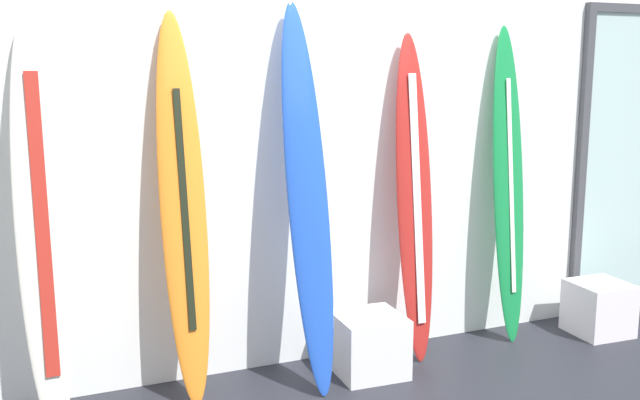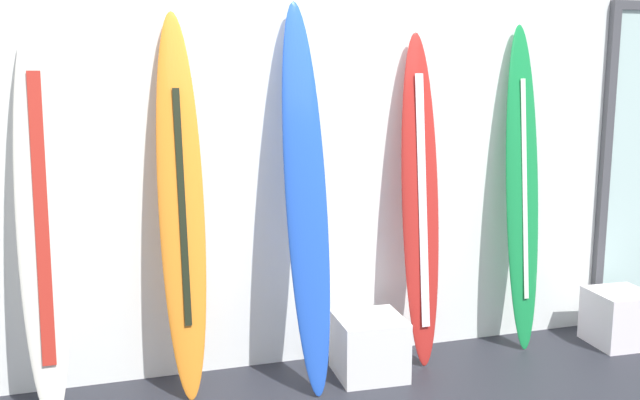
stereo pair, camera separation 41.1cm
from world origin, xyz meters
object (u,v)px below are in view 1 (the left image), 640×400
surfboard_cobalt (308,198)px  surfboard_crimson (414,199)px  surfboard_emerald (508,186)px  glass_door (638,157)px  surfboard_ivory (42,224)px  display_block_left (599,308)px  surfboard_sunset (183,210)px  display_block_center (369,344)px

surfboard_cobalt → surfboard_crimson: surfboard_cobalt is taller
surfboard_emerald → glass_door: 1.27m
surfboard_ivory → glass_door: size_ratio=0.94×
display_block_left → surfboard_ivory: bearing=178.1°
surfboard_sunset → surfboard_emerald: bearing=1.3°
surfboard_emerald → display_block_center: size_ratio=5.09×
surfboard_sunset → surfboard_crimson: (1.42, 0.01, -0.05)m
surfboard_sunset → surfboard_crimson: bearing=0.6°
surfboard_ivory → surfboard_emerald: bearing=1.7°
surfboard_emerald → surfboard_ivory: bearing=-178.3°
surfboard_ivory → surfboard_emerald: 2.84m
surfboard_cobalt → display_block_center: 0.97m
surfboard_sunset → display_block_center: size_ratio=5.19×
surfboard_ivory → surfboard_emerald: size_ratio=1.01×
surfboard_sunset → display_block_left: size_ratio=5.55×
surfboard_cobalt → display_block_center: surfboard_cobalt is taller
surfboard_cobalt → surfboard_crimson: bearing=8.3°
surfboard_sunset → display_block_center: (1.04, -0.13, -0.87)m
surfboard_ivory → display_block_center: 1.95m
display_block_left → display_block_center: (-1.73, 0.02, 0.00)m
surfboard_cobalt → surfboard_emerald: 1.47m
surfboard_cobalt → surfboard_ivory: bearing=177.6°
surfboard_cobalt → glass_door: glass_door is taller
surfboard_sunset → display_block_left: (2.78, -0.15, -0.87)m
surfboard_emerald → glass_door: glass_door is taller
surfboard_emerald → display_block_center: 1.39m
surfboard_sunset → surfboard_cobalt: 0.68m
surfboard_ivory → display_block_left: 3.59m
surfboard_cobalt → surfboard_emerald: (1.46, 0.14, -0.05)m
display_block_center → surfboard_cobalt: bearing=174.7°
surfboard_ivory → surfboard_emerald: (2.84, 0.08, -0.01)m
surfboard_ivory → glass_door: bearing=3.2°
surfboard_sunset → glass_door: 3.40m
surfboard_ivory → display_block_center: (1.75, -0.09, -0.86)m
glass_door → display_block_center: bearing=-172.2°
surfboard_crimson → display_block_center: (-0.37, -0.14, -0.82)m
display_block_left → display_block_center: bearing=179.2°
surfboard_ivory → display_block_left: bearing=-1.9°
surfboard_sunset → display_block_left: bearing=-3.1°
surfboard_ivory → surfboard_crimson: (2.12, 0.05, -0.04)m
display_block_left → display_block_center: 1.73m
display_block_center → surfboard_sunset: bearing=172.9°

